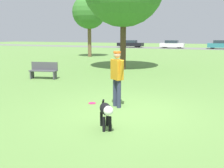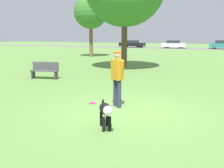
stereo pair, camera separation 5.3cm
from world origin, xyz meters
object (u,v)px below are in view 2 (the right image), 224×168
Objects in this scene: tree_far_left at (91,12)px; parked_car_white at (174,44)px; park_bench at (45,70)px; dog at (106,111)px; frisbee at (92,103)px; parked_car_teal at (223,45)px; parked_car_black at (132,44)px; person at (117,74)px.

tree_far_left is 1.57× the size of parked_car_white.
parked_car_white reaches higher than park_bench.
parked_car_white is at bearing 154.60° from dog.
frisbee is 37.04m from parked_car_teal.
park_bench is (6.81, -33.20, -0.18)m from parked_car_black.
person reaches higher than frisbee.
parked_car_black is 14.71m from parked_car_teal.
person is at bearing -59.78° from tree_far_left.
person is at bearing -3.71° from frisbee.
dog is 0.22× the size of parked_car_black.
park_bench is (-5.36, 3.44, -0.57)m from person.
tree_far_left is 21.05m from parked_car_white.
dog is 0.16× the size of tree_far_left.
dog is at bearing -95.33° from parked_car_teal.
tree_far_left is (-10.01, 18.26, 3.92)m from dog.
dog is 4.08× the size of frisbee.
tree_far_left is 14.10m from park_bench.
frisbee is 36.68m from parked_car_white.
frisbee is at bearing -178.33° from dog.
parked_car_white reaches higher than frisbee.
person is at bearing 161.09° from dog.
dog is at bearing -54.78° from park_bench.
dog reaches higher than frisbee.
parked_car_teal is at bearing 64.45° from park_bench.
tree_far_left is at bearing -103.78° from parked_car_white.
tree_far_left reaches higher than park_bench.
tree_far_left reaches higher than dog.
parked_car_white is at bearing 135.19° from person.
tree_far_left is (-9.51, 16.33, 3.35)m from person.
parked_car_teal is (14.70, 0.29, 0.04)m from parked_car_black.
parked_car_white is (-3.98, 36.46, 0.63)m from frisbee.
park_bench is (-7.90, -33.49, -0.22)m from parked_car_teal.
parked_car_black is 1.08× the size of parked_car_teal.
dog is at bearing -72.17° from parked_car_black.
frisbee is at bearing -97.65° from parked_car_teal.
tree_far_left is at bearing 157.80° from person.
parked_car_white is 2.65× the size of park_bench.
dog is at bearing -61.27° from tree_far_left.
park_bench is at bearing -72.16° from tree_far_left.
parked_car_black is at bearing 107.13° from frisbee.
person is 0.42× the size of parked_car_teal.
parked_car_black is (-2.66, 20.31, -3.74)m from tree_far_left.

